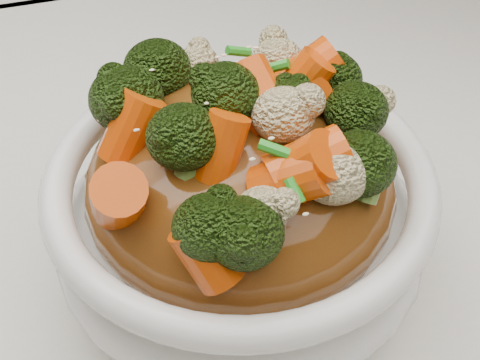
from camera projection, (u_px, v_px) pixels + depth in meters
name	position (u px, v px, depth m)	size (l,w,h in m)	color
tablecloth	(210.00, 273.00, 0.48)	(1.20, 0.80, 0.04)	white
bowl	(240.00, 220.00, 0.43)	(0.24, 0.24, 0.09)	white
sauce_base	(240.00, 184.00, 0.41)	(0.19, 0.19, 0.10)	#613410
carrots	(240.00, 93.00, 0.36)	(0.19, 0.19, 0.05)	#D34806
broccoli	(240.00, 95.00, 0.36)	(0.19, 0.19, 0.05)	black
cauliflower	(240.00, 98.00, 0.36)	(0.19, 0.19, 0.04)	beige
scallions	(240.00, 92.00, 0.36)	(0.14, 0.14, 0.02)	#249221
sesame_seeds	(240.00, 92.00, 0.36)	(0.17, 0.17, 0.01)	beige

